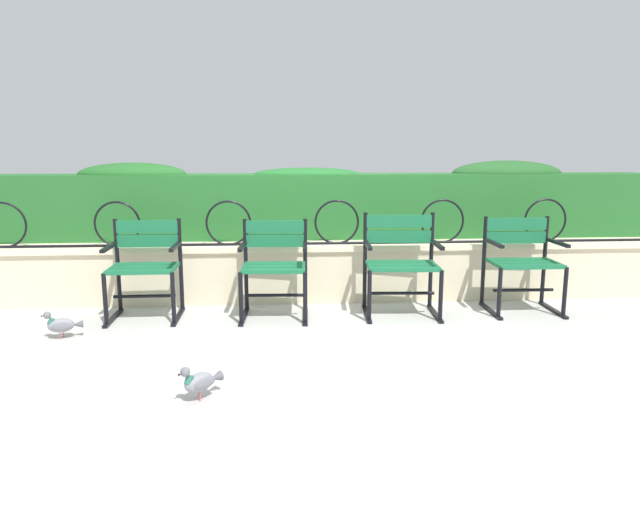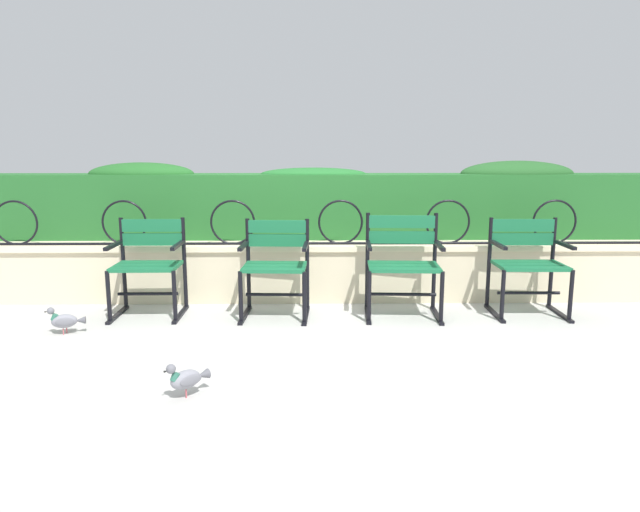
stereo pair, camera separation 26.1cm
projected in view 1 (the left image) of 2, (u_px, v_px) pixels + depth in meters
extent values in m
plane|color=#B7B5AF|center=(321.00, 322.00, 4.78)|extent=(60.00, 60.00, 0.00)
cube|color=beige|center=(315.00, 274.00, 5.49)|extent=(7.08, 0.35, 0.50)
cube|color=beige|center=(315.00, 246.00, 5.44)|extent=(7.08, 0.41, 0.05)
cylinder|color=black|center=(315.00, 243.00, 5.36)|extent=(6.55, 0.02, 0.02)
torus|color=black|center=(3.00, 225.00, 5.13)|extent=(0.42, 0.02, 0.42)
torus|color=black|center=(117.00, 224.00, 5.20)|extent=(0.42, 0.02, 0.42)
torus|color=black|center=(228.00, 223.00, 5.27)|extent=(0.42, 0.02, 0.42)
torus|color=black|center=(337.00, 222.00, 5.34)|extent=(0.42, 0.02, 0.42)
torus|color=black|center=(442.00, 221.00, 5.41)|extent=(0.42, 0.02, 0.42)
torus|color=black|center=(545.00, 220.00, 5.48)|extent=(0.42, 0.02, 0.42)
cube|color=#236028|center=(312.00, 206.00, 5.80)|extent=(6.94, 0.52, 0.64)
ellipsoid|color=#225C24|center=(132.00, 174.00, 5.62)|extent=(1.05, 0.47, 0.23)
ellipsoid|color=#216128|center=(307.00, 174.00, 5.74)|extent=(1.06, 0.47, 0.13)
ellipsoid|color=#245625|center=(507.00, 173.00, 5.88)|extent=(1.15, 0.47, 0.26)
cube|color=#19663D|center=(139.00, 272.00, 4.67)|extent=(0.54, 0.13, 0.03)
cube|color=#19663D|center=(143.00, 268.00, 4.81)|extent=(0.54, 0.13, 0.03)
cube|color=#19663D|center=(147.00, 265.00, 4.94)|extent=(0.54, 0.13, 0.03)
cube|color=#19663D|center=(147.00, 227.00, 4.98)|extent=(0.54, 0.03, 0.11)
cube|color=#19663D|center=(148.00, 241.00, 5.01)|extent=(0.54, 0.03, 0.11)
cylinder|color=black|center=(181.00, 265.00, 5.07)|extent=(0.04, 0.04, 0.83)
cylinder|color=black|center=(173.00, 299.00, 4.68)|extent=(0.04, 0.04, 0.44)
cube|color=black|center=(178.00, 317.00, 4.91)|extent=(0.04, 0.52, 0.02)
cube|color=black|center=(175.00, 247.00, 4.79)|extent=(0.04, 0.40, 0.03)
cylinder|color=black|center=(118.00, 266.00, 5.03)|extent=(0.04, 0.04, 0.83)
cylinder|color=black|center=(105.00, 300.00, 4.64)|extent=(0.04, 0.04, 0.44)
cube|color=black|center=(113.00, 318.00, 4.86)|extent=(0.04, 0.52, 0.02)
cube|color=black|center=(109.00, 248.00, 4.75)|extent=(0.04, 0.40, 0.03)
cylinder|color=black|center=(145.00, 296.00, 4.85)|extent=(0.52, 0.03, 0.03)
cube|color=#19663D|center=(273.00, 271.00, 4.70)|extent=(0.53, 0.15, 0.03)
cube|color=#19663D|center=(274.00, 267.00, 4.84)|extent=(0.53, 0.15, 0.03)
cube|color=#19663D|center=(275.00, 264.00, 4.97)|extent=(0.53, 0.15, 0.03)
cube|color=#19663D|center=(275.00, 227.00, 5.02)|extent=(0.53, 0.06, 0.11)
cube|color=#19663D|center=(275.00, 241.00, 5.04)|extent=(0.53, 0.06, 0.11)
cylinder|color=black|center=(305.00, 265.00, 5.08)|extent=(0.04, 0.04, 0.82)
cylinder|color=black|center=(305.00, 298.00, 4.70)|extent=(0.04, 0.04, 0.44)
cube|color=black|center=(305.00, 316.00, 4.92)|extent=(0.07, 0.52, 0.02)
cube|color=black|center=(305.00, 246.00, 4.81)|extent=(0.06, 0.40, 0.03)
cylinder|color=black|center=(246.00, 265.00, 5.07)|extent=(0.04, 0.04, 0.82)
cylinder|color=black|center=(241.00, 299.00, 4.69)|extent=(0.04, 0.04, 0.44)
cube|color=black|center=(244.00, 316.00, 4.91)|extent=(0.07, 0.52, 0.02)
cube|color=black|center=(242.00, 247.00, 4.80)|extent=(0.06, 0.40, 0.03)
cylinder|color=black|center=(274.00, 295.00, 4.88)|extent=(0.50, 0.05, 0.03)
cube|color=#19663D|center=(405.00, 269.00, 4.77)|extent=(0.60, 0.16, 0.03)
cube|color=#19663D|center=(402.00, 266.00, 4.91)|extent=(0.60, 0.16, 0.03)
cube|color=#19663D|center=(400.00, 263.00, 5.04)|extent=(0.60, 0.16, 0.03)
cube|color=#19663D|center=(399.00, 221.00, 5.08)|extent=(0.60, 0.06, 0.11)
cube|color=#19663D|center=(399.00, 237.00, 5.11)|extent=(0.60, 0.06, 0.11)
cylinder|color=black|center=(431.00, 261.00, 5.15)|extent=(0.04, 0.04, 0.87)
cylinder|color=black|center=(441.00, 296.00, 4.77)|extent=(0.04, 0.04, 0.44)
cube|color=black|center=(435.00, 314.00, 4.99)|extent=(0.07, 0.52, 0.02)
cube|color=black|center=(438.00, 245.00, 4.88)|extent=(0.06, 0.40, 0.03)
cylinder|color=black|center=(365.00, 261.00, 5.14)|extent=(0.04, 0.04, 0.87)
cylinder|color=black|center=(369.00, 296.00, 4.76)|extent=(0.04, 0.04, 0.44)
cube|color=black|center=(367.00, 314.00, 4.98)|extent=(0.07, 0.52, 0.02)
cube|color=black|center=(368.00, 245.00, 4.87)|extent=(0.06, 0.40, 0.03)
cylinder|color=black|center=(401.00, 293.00, 4.95)|extent=(0.57, 0.06, 0.03)
cube|color=#19663D|center=(531.00, 266.00, 4.89)|extent=(0.57, 0.14, 0.03)
cube|color=#19663D|center=(525.00, 263.00, 5.02)|extent=(0.57, 0.14, 0.03)
cube|color=#19663D|center=(519.00, 260.00, 5.15)|extent=(0.57, 0.14, 0.03)
cube|color=#19663D|center=(516.00, 224.00, 5.20)|extent=(0.57, 0.04, 0.11)
cube|color=#19663D|center=(516.00, 237.00, 5.22)|extent=(0.57, 0.04, 0.11)
cylinder|color=black|center=(544.00, 261.00, 5.27)|extent=(0.04, 0.04, 0.83)
cylinder|color=black|center=(565.00, 292.00, 4.89)|extent=(0.04, 0.04, 0.44)
cube|color=black|center=(553.00, 310.00, 5.11)|extent=(0.05, 0.52, 0.02)
cube|color=black|center=(558.00, 243.00, 5.00)|extent=(0.04, 0.40, 0.03)
cylinder|color=black|center=(484.00, 261.00, 5.25)|extent=(0.04, 0.04, 0.83)
cylinder|color=black|center=(499.00, 293.00, 4.86)|extent=(0.04, 0.04, 0.44)
cube|color=black|center=(490.00, 311.00, 5.08)|extent=(0.05, 0.52, 0.02)
cube|color=black|center=(494.00, 243.00, 4.97)|extent=(0.04, 0.40, 0.03)
cylinder|color=black|center=(523.00, 290.00, 5.06)|extent=(0.54, 0.04, 0.03)
ellipsoid|color=gray|center=(61.00, 325.00, 4.35)|extent=(0.21, 0.15, 0.11)
cylinder|color=#2D6B56|center=(51.00, 322.00, 4.32)|extent=(0.07, 0.06, 0.06)
sphere|color=slate|center=(47.00, 315.00, 4.30)|extent=(0.06, 0.06, 0.06)
cone|color=black|center=(42.00, 316.00, 4.29)|extent=(0.03, 0.02, 0.01)
cone|color=#595960|center=(77.00, 324.00, 4.39)|extent=(0.09, 0.08, 0.06)
ellipsoid|color=slate|center=(62.00, 326.00, 4.31)|extent=(0.14, 0.06, 0.07)
ellipsoid|color=slate|center=(63.00, 323.00, 4.39)|extent=(0.14, 0.06, 0.07)
cylinder|color=#C6515B|center=(60.00, 336.00, 4.35)|extent=(0.01, 0.01, 0.05)
cylinder|color=#C6515B|center=(64.00, 335.00, 4.39)|extent=(0.01, 0.01, 0.05)
ellipsoid|color=gray|center=(199.00, 382.00, 3.28)|extent=(0.21, 0.20, 0.11)
cylinder|color=#2D6B56|center=(189.00, 380.00, 3.22)|extent=(0.07, 0.07, 0.06)
sphere|color=slate|center=(185.00, 372.00, 3.20)|extent=(0.06, 0.06, 0.06)
cone|color=black|center=(180.00, 374.00, 3.18)|extent=(0.03, 0.03, 0.01)
cone|color=#595960|center=(215.00, 377.00, 3.36)|extent=(0.10, 0.10, 0.06)
ellipsoid|color=slate|center=(205.00, 383.00, 3.26)|extent=(0.12, 0.11, 0.07)
ellipsoid|color=slate|center=(196.00, 379.00, 3.31)|extent=(0.12, 0.11, 0.07)
cylinder|color=#C6515B|center=(200.00, 397.00, 3.27)|extent=(0.01, 0.01, 0.05)
cylinder|color=#C6515B|center=(199.00, 394.00, 3.31)|extent=(0.01, 0.01, 0.05)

